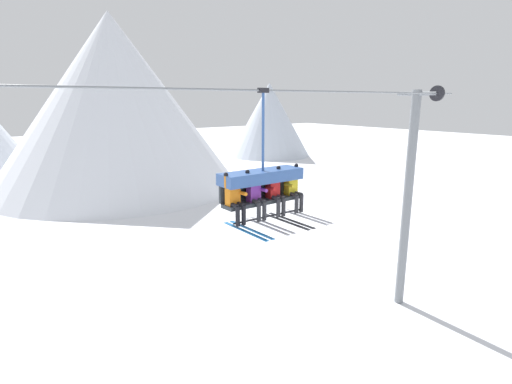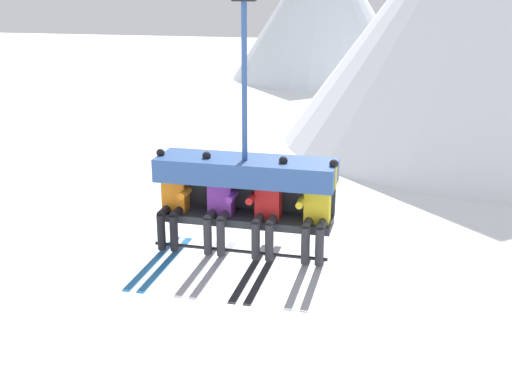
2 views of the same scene
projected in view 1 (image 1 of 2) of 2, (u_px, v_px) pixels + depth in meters
mountain_peak_central at (114, 103)px, 37.74m from camera, size 23.27×23.27×16.30m
mountain_peak_east at (269, 120)px, 60.50m from camera, size 12.35×12.35×10.91m
lift_tower_far at (408, 197)px, 15.97m from camera, size 0.36×1.88×8.92m
lift_cable at (254, 90)px, 9.63m from camera, size 18.53×0.05×0.05m
chairlift_chair at (261, 181)px, 10.36m from camera, size 2.33×0.74×3.22m
skier_orange at (235, 199)px, 9.69m from camera, size 0.48×1.70×1.34m
skier_purple at (256, 195)px, 10.07m from camera, size 0.48×1.70×1.34m
skier_red at (276, 192)px, 10.44m from camera, size 0.48×1.70×1.34m
skier_yellow at (294, 188)px, 10.81m from camera, size 0.48×1.70×1.34m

